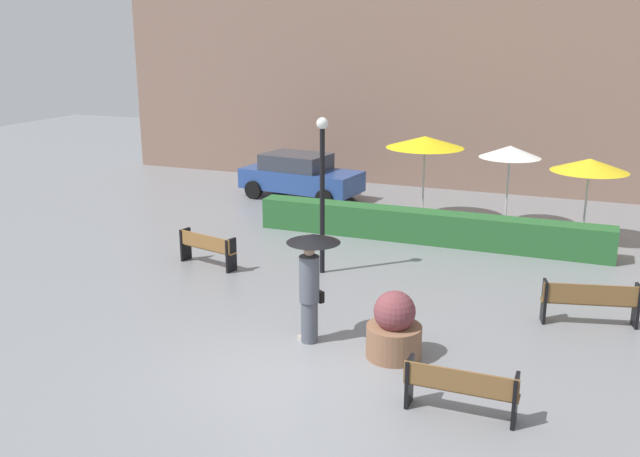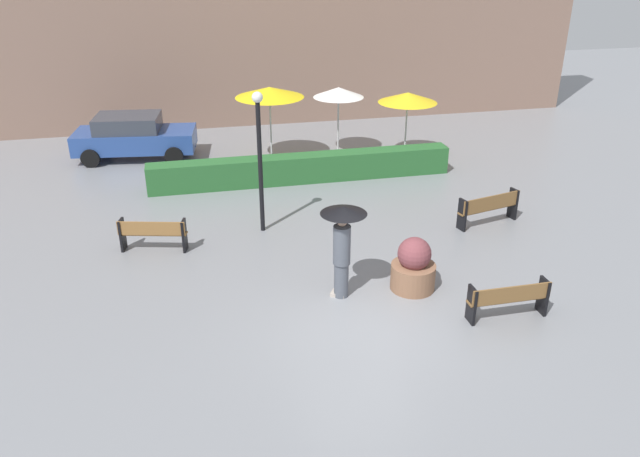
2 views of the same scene
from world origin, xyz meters
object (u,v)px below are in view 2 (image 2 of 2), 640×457
Objects in this scene: planter_pot at (413,267)px; patio_umbrella_white at (339,92)px; lamp_post at (259,148)px; bench_near_right at (509,298)px; parked_car at (134,136)px; patio_umbrella_yellow_far at (408,98)px; bench_far_right at (489,207)px; bench_far_left at (153,233)px; patio_umbrella_yellow at (269,92)px; pedestrian_with_umbrella at (342,239)px.

patio_umbrella_white is (0.72, 9.79, 1.73)m from planter_pot.
bench_near_right is at bearing -50.98° from lamp_post.
parked_car is (-7.25, 1.15, -1.46)m from patio_umbrella_white.
patio_umbrella_yellow_far is (1.45, 10.38, 1.72)m from bench_near_right.
patio_umbrella_white is at bearing 110.05° from bench_far_right.
bench_far_left is at bearing 150.88° from planter_pot.
bench_near_right is 0.66× the size of patio_umbrella_yellow.
pedestrian_with_umbrella is at bearing -71.59° from lamp_post.
parked_car is at bearing 114.21° from pedestrian_with_umbrella.
patio_umbrella_yellow_far reaches higher than parked_car.
bench_far_left is 0.39× the size of parked_car.
patio_umbrella_white is at bearing 58.82° from lamp_post.
bench_far_right is 0.90× the size of pedestrian_with_umbrella.
patio_umbrella_yellow is at bearing 170.97° from patio_umbrella_yellow_far.
pedestrian_with_umbrella is at bearing 152.05° from bench_near_right.
patio_umbrella_white is at bearing 93.92° from bench_near_right.
patio_umbrella_yellow_far is at bearing 32.65° from bench_far_left.
bench_far_left is 0.70× the size of patio_umbrella_white.
pedestrian_with_umbrella reaches higher than parked_car.
pedestrian_with_umbrella is (-4.91, -2.75, 0.85)m from bench_far_right.
lamp_post is (2.87, 0.62, 1.83)m from bench_far_left.
pedestrian_with_umbrella is 9.89m from patio_umbrella_yellow_far.
planter_pot is 9.89m from patio_umbrella_yellow.
patio_umbrella_yellow is 4.80m from patio_umbrella_yellow_far.
bench_far_right is 0.44× the size of parked_car.
patio_umbrella_white reaches higher than bench_far_left.
bench_far_left is 7.79m from parked_car.
parked_car reaches higher than planter_pot.
parked_car is at bearing 170.95° from patio_umbrella_white.
bench_near_right is 0.71× the size of patio_umbrella_white.
patio_umbrella_yellow reaches higher than bench_far_left.
lamp_post reaches higher than patio_umbrella_yellow.
planter_pot is 12.75m from parked_car.
parked_car reaches higher than bench_far_right.
bench_near_right is 4.76m from bench_far_right.
patio_umbrella_yellow reaches higher than planter_pot.
planter_pot is (5.76, -3.21, 0.03)m from bench_far_left.
pedestrian_with_umbrella is 0.89× the size of patio_umbrella_yellow_far.
planter_pot is at bearing -59.18° from parked_car.
patio_umbrella_yellow_far is (5.84, 4.96, -0.13)m from lamp_post.
bench_far_right is at bearing -87.01° from patio_umbrella_yellow_far.
bench_near_right is 10.62m from patio_umbrella_yellow_far.
patio_umbrella_yellow is at bearing 90.84° from pedestrian_with_umbrella.
bench_near_right is 7.22m from lamp_post.
bench_far_right is at bearing 68.26° from bench_near_right.
patio_umbrella_yellow is at bearing 79.00° from lamp_post.
patio_umbrella_yellow is at bearing 57.87° from bench_far_left.
bench_far_left is 0.81× the size of pedestrian_with_umbrella.
patio_umbrella_yellow reaches higher than bench_far_right.
lamp_post is at bearing -139.65° from patio_umbrella_yellow_far.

